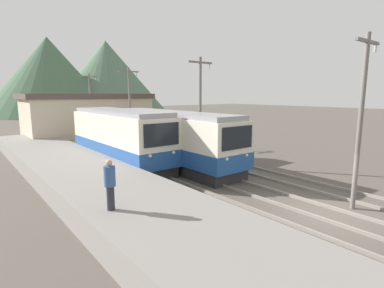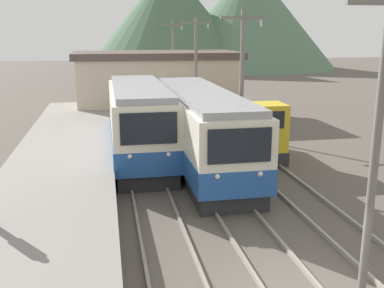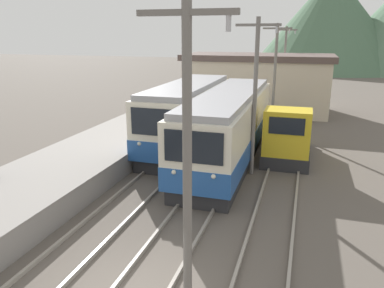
{
  "view_description": "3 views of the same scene",
  "coord_description": "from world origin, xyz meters",
  "px_view_note": "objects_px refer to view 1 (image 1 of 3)",
  "views": [
    {
      "loc": [
        -11.43,
        -5.49,
        4.91
      ],
      "look_at": [
        -0.59,
        8.05,
        2.0
      ],
      "focal_mm": 28.0,
      "sensor_mm": 36.0,
      "label": 1
    },
    {
      "loc": [
        -4.16,
        -8.97,
        6.36
      ],
      "look_at": [
        -0.53,
        10.01,
        1.54
      ],
      "focal_mm": 42.0,
      "sensor_mm": 36.0,
      "label": 2
    },
    {
      "loc": [
        3.96,
        -7.24,
        6.57
      ],
      "look_at": [
        -0.78,
        8.22,
        1.81
      ],
      "focal_mm": 35.0,
      "sensor_mm": 36.0,
      "label": 3
    }
  ],
  "objects_px": {
    "catenary_mast_far": "(130,104)",
    "catenary_mast_distant": "(90,102)",
    "commuter_train_left": "(121,140)",
    "shunting_locomotive": "(190,141)",
    "commuter_train_center": "(169,140)",
    "catenary_mast_mid": "(200,108)",
    "person_on_platform": "(110,183)",
    "catenary_mast_near": "(361,117)"
  },
  "relations": [
    {
      "from": "catenary_mast_far",
      "to": "catenary_mast_distant",
      "type": "height_order",
      "value": "same"
    },
    {
      "from": "commuter_train_left",
      "to": "shunting_locomotive",
      "type": "xyz_separation_m",
      "value": [
        5.8,
        -0.31,
        -0.57
      ]
    },
    {
      "from": "commuter_train_left",
      "to": "shunting_locomotive",
      "type": "relative_size",
      "value": 1.93
    },
    {
      "from": "commuter_train_center",
      "to": "catenary_mast_mid",
      "type": "relative_size",
      "value": 1.77
    },
    {
      "from": "catenary_mast_far",
      "to": "catenary_mast_distant",
      "type": "xyz_separation_m",
      "value": [
        0.0,
        10.26,
        0.0
      ]
    },
    {
      "from": "catenary_mast_distant",
      "to": "shunting_locomotive",
      "type": "bearing_deg",
      "value": -85.12
    },
    {
      "from": "catenary_mast_far",
      "to": "commuter_train_left",
      "type": "bearing_deg",
      "value": -121.96
    },
    {
      "from": "catenary_mast_mid",
      "to": "catenary_mast_far",
      "type": "xyz_separation_m",
      "value": [
        0.0,
        10.26,
        0.0
      ]
    },
    {
      "from": "catenary_mast_mid",
      "to": "catenary_mast_distant",
      "type": "distance_m",
      "value": 20.52
    },
    {
      "from": "commuter_train_center",
      "to": "person_on_platform",
      "type": "relative_size",
      "value": 7.43
    },
    {
      "from": "catenary_mast_far",
      "to": "person_on_platform",
      "type": "xyz_separation_m",
      "value": [
        -9.28,
        -16.59,
        -1.99
      ]
    },
    {
      "from": "commuter_train_center",
      "to": "person_on_platform",
      "type": "xyz_separation_m",
      "value": [
        -7.77,
        -7.9,
        0.26
      ]
    },
    {
      "from": "commuter_train_left",
      "to": "shunting_locomotive",
      "type": "bearing_deg",
      "value": -3.07
    },
    {
      "from": "commuter_train_left",
      "to": "commuter_train_center",
      "type": "bearing_deg",
      "value": -32.56
    },
    {
      "from": "catenary_mast_mid",
      "to": "catenary_mast_far",
      "type": "relative_size",
      "value": 1.0
    },
    {
      "from": "shunting_locomotive",
      "to": "catenary_mast_near",
      "type": "distance_m",
      "value": 13.67
    },
    {
      "from": "catenary_mast_mid",
      "to": "catenary_mast_distant",
      "type": "xyz_separation_m",
      "value": [
        0.0,
        20.52,
        0.0
      ]
    },
    {
      "from": "catenary_mast_distant",
      "to": "commuter_train_left",
      "type": "bearing_deg",
      "value": -104.09
    },
    {
      "from": "commuter_train_center",
      "to": "catenary_mast_distant",
      "type": "height_order",
      "value": "catenary_mast_distant"
    },
    {
      "from": "commuter_train_center",
      "to": "catenary_mast_far",
      "type": "distance_m",
      "value": 9.1
    },
    {
      "from": "commuter_train_center",
      "to": "shunting_locomotive",
      "type": "height_order",
      "value": "commuter_train_center"
    },
    {
      "from": "commuter_train_center",
      "to": "commuter_train_left",
      "type": "bearing_deg",
      "value": 147.44
    },
    {
      "from": "commuter_train_left",
      "to": "catenary_mast_near",
      "type": "distance_m",
      "value": 14.45
    },
    {
      "from": "shunting_locomotive",
      "to": "person_on_platform",
      "type": "distance_m",
      "value": 14.3
    },
    {
      "from": "shunting_locomotive",
      "to": "catenary_mast_distant",
      "type": "distance_m",
      "value": 17.75
    },
    {
      "from": "commuter_train_center",
      "to": "catenary_mast_mid",
      "type": "distance_m",
      "value": 3.13
    },
    {
      "from": "catenary_mast_near",
      "to": "catenary_mast_mid",
      "type": "distance_m",
      "value": 10.26
    },
    {
      "from": "commuter_train_center",
      "to": "shunting_locomotive",
      "type": "relative_size",
      "value": 2.37
    },
    {
      "from": "shunting_locomotive",
      "to": "catenary_mast_far",
      "type": "height_order",
      "value": "catenary_mast_far"
    },
    {
      "from": "shunting_locomotive",
      "to": "catenary_mast_mid",
      "type": "distance_m",
      "value": 4.38
    },
    {
      "from": "shunting_locomotive",
      "to": "catenary_mast_near",
      "type": "xyz_separation_m",
      "value": [
        -1.49,
        -13.3,
        2.77
      ]
    },
    {
      "from": "commuter_train_center",
      "to": "catenary_mast_far",
      "type": "relative_size",
      "value": 1.77
    },
    {
      "from": "commuter_train_left",
      "to": "catenary_mast_far",
      "type": "xyz_separation_m",
      "value": [
        4.31,
        6.9,
        2.2
      ]
    },
    {
      "from": "catenary_mast_mid",
      "to": "catenary_mast_far",
      "type": "distance_m",
      "value": 10.26
    },
    {
      "from": "commuter_train_left",
      "to": "catenary_mast_far",
      "type": "distance_m",
      "value": 8.43
    },
    {
      "from": "commuter_train_left",
      "to": "catenary_mast_distant",
      "type": "xyz_separation_m",
      "value": [
        4.31,
        17.16,
        2.2
      ]
    },
    {
      "from": "catenary_mast_mid",
      "to": "catenary_mast_distant",
      "type": "bearing_deg",
      "value": 90.0
    },
    {
      "from": "catenary_mast_far",
      "to": "catenary_mast_near",
      "type": "bearing_deg",
      "value": -90.0
    },
    {
      "from": "commuter_train_left",
      "to": "catenary_mast_near",
      "type": "relative_size",
      "value": 1.44
    },
    {
      "from": "commuter_train_center",
      "to": "person_on_platform",
      "type": "height_order",
      "value": "commuter_train_center"
    },
    {
      "from": "commuter_train_center",
      "to": "catenary_mast_mid",
      "type": "bearing_deg",
      "value": -46.09
    },
    {
      "from": "shunting_locomotive",
      "to": "catenary_mast_mid",
      "type": "relative_size",
      "value": 0.75
    }
  ]
}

